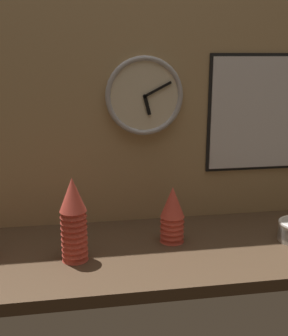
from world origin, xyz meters
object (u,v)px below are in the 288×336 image
Objects in this scene: cup_stack_center_right at (172,214)px; wall_clock at (144,96)px; menu_board at (264,113)px; cup_stack_center_left at (74,220)px.

cup_stack_center_right is 0.69× the size of wall_clock.
wall_clock reaches higher than cup_stack_center_right.
menu_board is (47.82, 0.89, -7.52)cm from wall_clock.
wall_clock is 48.42cm from menu_board.
menu_board is at bearing 21.61° from cup_stack_center_left.
cup_stack_center_left is 0.95× the size of wall_clock.
cup_stack_center_left is at bearing -158.39° from menu_board.
cup_stack_center_right is at bearing 14.08° from cup_stack_center_left.
cup_stack_center_left reaches higher than cup_stack_center_right.
cup_stack_center_left is at bearing -133.49° from wall_clock.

